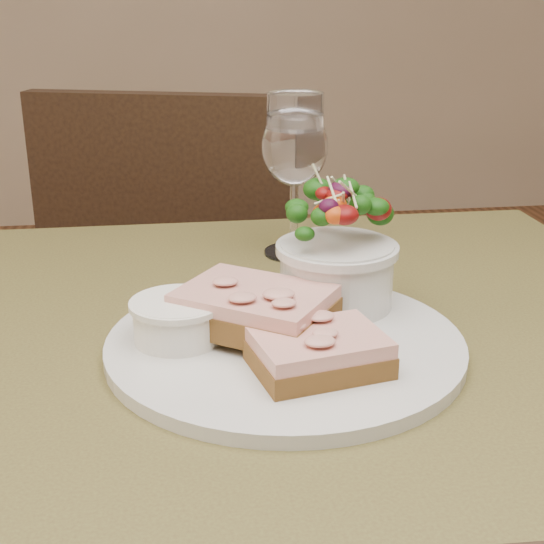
{
  "coord_description": "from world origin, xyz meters",
  "views": [
    {
      "loc": [
        -0.1,
        -0.59,
        1.04
      ],
      "look_at": [
        -0.01,
        0.03,
        0.81
      ],
      "focal_mm": 50.0,
      "sensor_mm": 36.0,
      "label": 1
    }
  ],
  "objects": [
    {
      "name": "sandwich_front",
      "position": [
        0.01,
        -0.06,
        0.78
      ],
      "size": [
        0.12,
        0.09,
        0.03
      ],
      "rotation": [
        0.0,
        0.0,
        0.21
      ],
      "color": "#4A2C13",
      "rests_on": "dinner_plate"
    },
    {
      "name": "cafe_table",
      "position": [
        0.0,
        0.0,
        0.65
      ],
      "size": [
        0.8,
        0.8,
        0.75
      ],
      "color": "#463A1E",
      "rests_on": "ground"
    },
    {
      "name": "wine_glass",
      "position": [
        0.05,
        0.25,
        0.87
      ],
      "size": [
        0.08,
        0.08,
        0.18
      ],
      "color": "white",
      "rests_on": "cafe_table"
    },
    {
      "name": "sandwich_back",
      "position": [
        -0.03,
        0.01,
        0.79
      ],
      "size": [
        0.16,
        0.15,
        0.03
      ],
      "rotation": [
        0.0,
        0.0,
        -0.61
      ],
      "color": "#4A2C13",
      "rests_on": "dinner_plate"
    },
    {
      "name": "dinner_plate",
      "position": [
        -0.0,
        -0.0,
        0.76
      ],
      "size": [
        0.31,
        0.31,
        0.01
      ],
      "primitive_type": "cylinder",
      "color": "silver",
      "rests_on": "cafe_table"
    },
    {
      "name": "salad_bowl",
      "position": [
        0.06,
        0.06,
        0.82
      ],
      "size": [
        0.11,
        0.11,
        0.13
      ],
      "color": "silver",
      "rests_on": "dinner_plate"
    },
    {
      "name": "garnish",
      "position": [
        -0.08,
        0.08,
        0.77
      ],
      "size": [
        0.05,
        0.04,
        0.02
      ],
      "color": "#0B3309",
      "rests_on": "dinner_plate"
    },
    {
      "name": "ramekin",
      "position": [
        -0.09,
        0.01,
        0.78
      ],
      "size": [
        0.08,
        0.08,
        0.04
      ],
      "color": "white",
      "rests_on": "dinner_plate"
    },
    {
      "name": "chair_far",
      "position": [
        -0.06,
        0.75,
        0.29
      ],
      "size": [
        0.53,
        0.53,
        0.9
      ],
      "rotation": [
        0.0,
        0.0,
        2.84
      ],
      "color": "black",
      "rests_on": "ground"
    }
  ]
}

